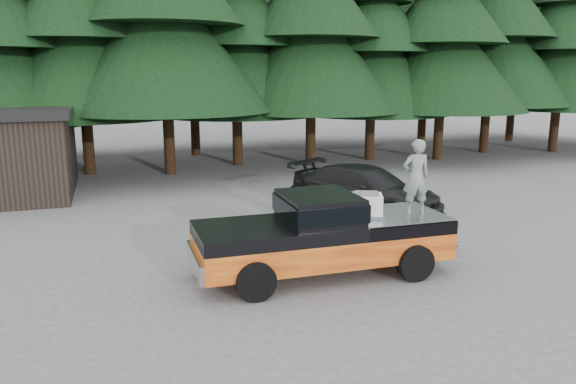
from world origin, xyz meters
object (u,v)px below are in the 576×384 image
object	(u,v)px
pickup_truck	(323,247)
man_on_bed	(416,177)
air_compressor	(366,206)
parked_car	(365,190)

from	to	relation	value
pickup_truck	man_on_bed	bearing A→B (deg)	-4.25
air_compressor	man_on_bed	world-z (taller)	man_on_bed
air_compressor	pickup_truck	bearing A→B (deg)	-160.01
pickup_truck	air_compressor	distance (m)	1.40
pickup_truck	parked_car	distance (m)	6.09
man_on_bed	parked_car	size ratio (longest dim) A/B	0.33
air_compressor	parked_car	xyz separation A→B (m)	(2.40, 5.04, -0.80)
air_compressor	man_on_bed	xyz separation A→B (m)	(1.19, -0.14, 0.64)
air_compressor	man_on_bed	distance (m)	1.36
pickup_truck	air_compressor	xyz separation A→B (m)	(1.06, -0.03, 0.91)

